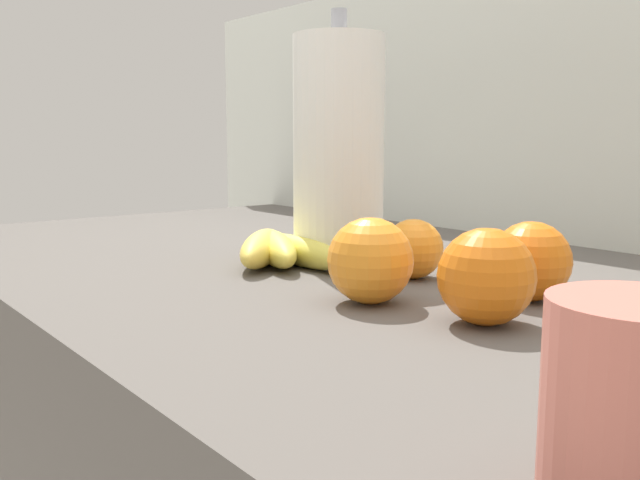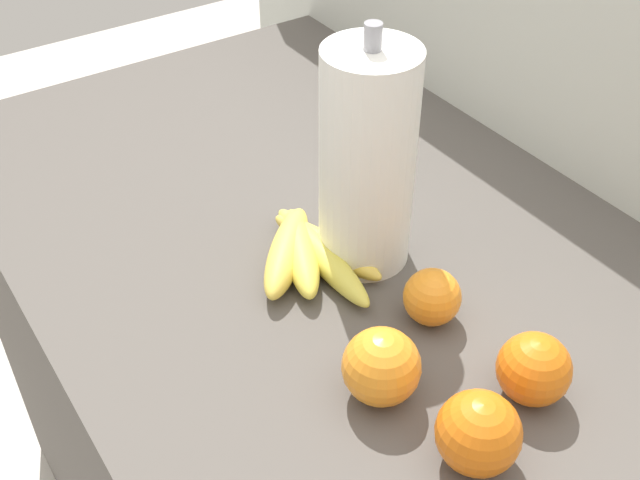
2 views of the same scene
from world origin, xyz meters
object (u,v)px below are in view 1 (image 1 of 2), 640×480
(orange_center, at_px, (370,261))
(orange_back_left, at_px, (413,249))
(orange_back_right, at_px, (531,261))
(orange_far_right, at_px, (486,277))
(banana_bunch, at_px, (282,249))
(mug, at_px, (635,415))
(paper_towel_roll, at_px, (338,150))

(orange_center, distance_m, orange_back_left, 0.13)
(orange_center, height_order, orange_back_right, orange_center)
(orange_far_right, distance_m, orange_back_left, 0.20)
(banana_bunch, relative_size, orange_center, 2.59)
(orange_far_right, bearing_deg, orange_back_right, 105.56)
(orange_far_right, relative_size, mug, 0.87)
(orange_back_right, bearing_deg, orange_back_left, -174.79)
(orange_back_left, bearing_deg, banana_bunch, -157.81)
(orange_far_right, height_order, orange_back_right, orange_far_right)
(orange_center, relative_size, orange_far_right, 1.00)
(orange_back_left, bearing_deg, orange_far_right, -27.57)
(banana_bunch, xyz_separation_m, mug, (0.57, -0.23, 0.03))
(orange_back_right, relative_size, mug, 0.81)
(banana_bunch, height_order, orange_center, orange_center)
(mug, bearing_deg, orange_back_left, 144.46)
(orange_back_right, bearing_deg, orange_center, -124.19)
(mug, bearing_deg, orange_far_right, 139.42)
(orange_center, bearing_deg, banana_bunch, 166.95)
(banana_bunch, xyz_separation_m, orange_far_right, (0.34, -0.02, 0.02))
(orange_back_left, relative_size, paper_towel_roll, 0.22)
(orange_back_left, xyz_separation_m, orange_back_right, (0.14, 0.01, 0.01))
(paper_towel_roll, bearing_deg, banana_bunch, -108.38)
(orange_far_right, relative_size, paper_towel_roll, 0.27)
(orange_far_right, distance_m, mug, 0.31)
(orange_back_right, xyz_separation_m, mug, (0.26, -0.31, 0.01))
(banana_bunch, relative_size, mug, 2.24)
(orange_back_left, xyz_separation_m, mug, (0.41, -0.29, 0.01))
(orange_far_right, xyz_separation_m, mug, (0.24, -0.20, 0.01))
(orange_center, bearing_deg, mug, -26.50)
(orange_far_right, bearing_deg, orange_back_left, 152.43)
(banana_bunch, bearing_deg, orange_far_right, -4.24)
(orange_back_left, distance_m, mug, 0.50)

